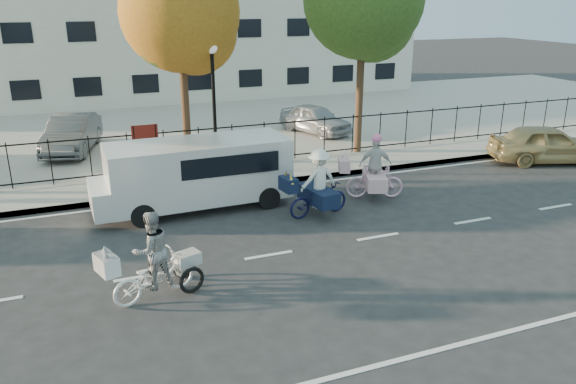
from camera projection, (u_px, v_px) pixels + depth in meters
name	position (u px, v px, depth m)	size (l,w,h in m)	color
ground	(269.00, 255.00, 13.46)	(120.00, 120.00, 0.00)	#333334
road_markings	(269.00, 255.00, 13.46)	(60.00, 9.52, 0.01)	silver
curb	(216.00, 189.00, 17.88)	(60.00, 0.10, 0.15)	#A8A399
sidewalk	(208.00, 180.00, 18.80)	(60.00, 2.20, 0.15)	#A8A399
parking_lot	(163.00, 126.00, 26.63)	(60.00, 15.60, 0.15)	#A8A399
iron_fence	(199.00, 148.00, 19.50)	(58.00, 0.06, 1.50)	black
building	(132.00, 46.00, 34.46)	(34.00, 10.00, 6.00)	silver
lamppost	(213.00, 85.00, 18.59)	(0.36, 0.36, 4.33)	black
street_sign	(145.00, 141.00, 18.34)	(0.85, 0.06, 1.80)	black
zebra_trike	(153.00, 265.00, 11.37)	(2.18, 1.37, 1.88)	white
unicorn_bike	(374.00, 175.00, 17.09)	(2.05, 1.49, 2.03)	#FBBFDC
bull_bike	(318.00, 189.00, 15.71)	(2.11, 1.46, 1.93)	#111038
white_van	(196.00, 172.00, 16.14)	(5.66, 2.04, 2.00)	white
gold_sedan	(547.00, 144.00, 20.84)	(1.67, 4.15, 1.41)	tan
lot_car_c	(72.00, 134.00, 21.75)	(1.48, 4.24, 1.40)	#494D51
lot_car_d	(315.00, 119.00, 24.82)	(1.46, 3.64, 1.24)	#A3A5AA
tree_mid	(184.00, 18.00, 19.00)	(4.05, 4.05, 7.42)	#442D1D
tree_east	(366.00, 4.00, 20.30)	(4.39, 4.39, 8.04)	#442D1D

